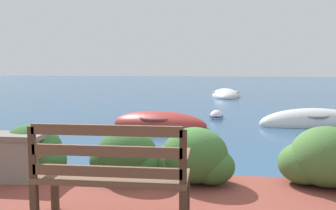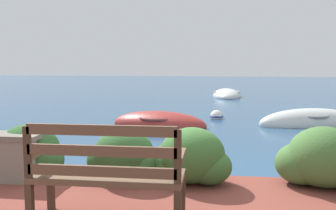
{
  "view_description": "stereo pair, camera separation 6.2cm",
  "coord_description": "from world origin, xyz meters",
  "px_view_note": "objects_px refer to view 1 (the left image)",
  "views": [
    {
      "loc": [
        0.61,
        -4.71,
        1.66
      ],
      "look_at": [
        -0.63,
        5.67,
        0.46
      ],
      "focal_mm": 40.0,
      "sensor_mm": 36.0,
      "label": 1
    },
    {
      "loc": [
        0.67,
        -4.7,
        1.66
      ],
      "look_at": [
        -0.63,
        5.67,
        0.46
      ],
      "focal_mm": 40.0,
      "sensor_mm": 36.0,
      "label": 2
    }
  ],
  "objects_px": {
    "rowboat_far": "(226,95)",
    "rowboat_mid": "(311,123)",
    "park_bench": "(111,172)",
    "mooring_buoy": "(216,116)",
    "rowboat_nearest": "(159,124)"
  },
  "relations": [
    {
      "from": "rowboat_far",
      "to": "rowboat_mid",
      "type": "bearing_deg",
      "value": -167.84
    },
    {
      "from": "park_bench",
      "to": "rowboat_mid",
      "type": "xyz_separation_m",
      "value": [
        3.47,
        7.06,
        -0.64
      ]
    },
    {
      "from": "rowboat_far",
      "to": "mooring_buoy",
      "type": "relative_size",
      "value": 6.99
    },
    {
      "from": "park_bench",
      "to": "rowboat_mid",
      "type": "bearing_deg",
      "value": 56.03
    },
    {
      "from": "rowboat_nearest",
      "to": "rowboat_far",
      "type": "height_order",
      "value": "rowboat_nearest"
    },
    {
      "from": "rowboat_nearest",
      "to": "mooring_buoy",
      "type": "xyz_separation_m",
      "value": [
        1.49,
        1.54,
        0.01
      ]
    },
    {
      "from": "park_bench",
      "to": "rowboat_mid",
      "type": "distance_m",
      "value": 7.89
    },
    {
      "from": "park_bench",
      "to": "rowboat_mid",
      "type": "height_order",
      "value": "park_bench"
    },
    {
      "from": "park_bench",
      "to": "mooring_buoy",
      "type": "xyz_separation_m",
      "value": [
        1.0,
        7.95,
        -0.64
      ]
    },
    {
      "from": "rowboat_nearest",
      "to": "rowboat_far",
      "type": "relative_size",
      "value": 0.93
    },
    {
      "from": "park_bench",
      "to": "rowboat_nearest",
      "type": "xyz_separation_m",
      "value": [
        -0.49,
        6.42,
        -0.64
      ]
    },
    {
      "from": "rowboat_mid",
      "to": "mooring_buoy",
      "type": "height_order",
      "value": "rowboat_mid"
    },
    {
      "from": "rowboat_far",
      "to": "rowboat_nearest",
      "type": "bearing_deg",
      "value": 165.65
    },
    {
      "from": "rowboat_nearest",
      "to": "rowboat_mid",
      "type": "xyz_separation_m",
      "value": [
        3.97,
        0.64,
        0.01
      ]
    },
    {
      "from": "rowboat_mid",
      "to": "rowboat_far",
      "type": "relative_size",
      "value": 1.02
    }
  ]
}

